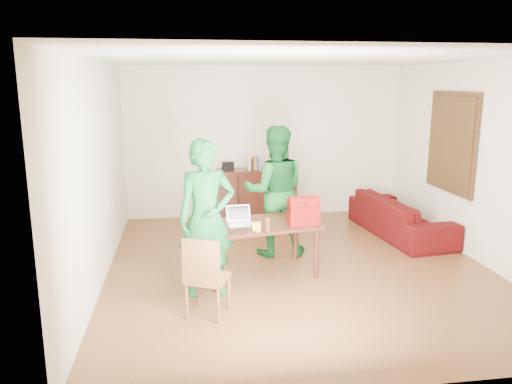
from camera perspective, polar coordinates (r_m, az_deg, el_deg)
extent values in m
cube|color=#412610|center=(6.80, 4.83, -8.93)|extent=(5.00, 5.50, 0.10)
cube|color=white|center=(6.34, 5.31, 15.35)|extent=(5.00, 5.50, 0.10)
cube|color=beige|center=(9.14, 0.99, 5.74)|extent=(5.00, 0.10, 2.70)
cube|color=beige|center=(3.82, 14.79, -4.39)|extent=(5.00, 0.10, 2.70)
cube|color=beige|center=(6.34, -18.00, 2.07)|extent=(0.10, 5.50, 2.70)
cube|color=beige|center=(7.43, 24.58, 3.02)|extent=(0.10, 5.50, 2.70)
cube|color=#3F2614|center=(7.95, 21.46, 5.30)|extent=(0.04, 1.28, 1.48)
cube|color=#4A2716|center=(7.94, 21.27, 5.30)|extent=(0.01, 1.18, 1.36)
cube|color=black|center=(8.98, 0.01, -0.21)|extent=(1.40, 0.45, 0.90)
cube|color=black|center=(8.82, -3.21, 2.98)|extent=(0.20, 0.14, 0.14)
cube|color=silver|center=(8.96, 2.87, 3.12)|extent=(0.24, 0.22, 0.14)
ellipsoid|color=#1B25AF|center=(8.94, 2.87, 3.80)|extent=(0.14, 0.14, 0.07)
cube|color=black|center=(6.29, 0.27, -3.76)|extent=(1.60, 1.08, 0.04)
cylinder|color=black|center=(5.92, -4.73, -8.39)|extent=(0.06, 0.06, 0.65)
cylinder|color=black|center=(6.34, 6.91, -6.98)|extent=(0.06, 0.06, 0.65)
cylinder|color=black|center=(6.53, -6.18, -6.38)|extent=(0.06, 0.06, 0.65)
cylinder|color=black|center=(6.92, 4.50, -5.25)|extent=(0.06, 0.06, 0.65)
cube|color=brown|center=(5.34, -5.53, -9.79)|extent=(0.53, 0.52, 0.05)
cube|color=brown|center=(5.10, -6.33, -7.92)|extent=(0.38, 0.19, 0.46)
imported|color=#155F27|center=(5.71, -5.68, -3.01)|extent=(0.71, 0.51, 1.82)
imported|color=#12521B|center=(7.02, 2.16, 0.07)|extent=(0.95, 0.76, 1.84)
cube|color=white|center=(6.24, -1.84, -3.63)|extent=(0.31, 0.23, 0.02)
cube|color=black|center=(6.21, -1.85, -2.66)|extent=(0.31, 0.09, 0.19)
cylinder|color=#552B13|center=(5.97, 1.34, -3.52)|extent=(0.08, 0.08, 0.19)
cube|color=maroon|center=(6.24, 5.45, -2.42)|extent=(0.38, 0.22, 0.28)
imported|color=#390712|center=(8.37, 16.13, -2.67)|extent=(1.04, 2.19, 0.62)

